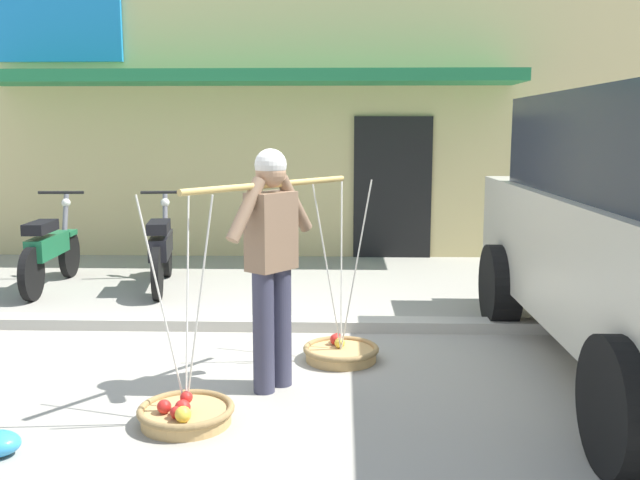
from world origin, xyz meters
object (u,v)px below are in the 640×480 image
(fruit_vendor, at_px, (272,253))
(fruit_basket_right_side, at_px, (341,351))
(fruit_basket_left_side, at_px, (186,412))
(motorcycle_nearest_shop, at_px, (50,250))
(motorcycle_second_in_row, at_px, (162,249))

(fruit_vendor, distance_m, fruit_basket_right_side, 1.20)
(fruit_vendor, xyz_separation_m, fruit_basket_right_side, (0.48, 0.63, -0.90))
(fruit_basket_left_side, relative_size, motorcycle_nearest_shop, 0.80)
(fruit_basket_right_side, distance_m, motorcycle_second_in_row, 3.28)
(fruit_basket_right_side, relative_size, motorcycle_nearest_shop, 0.80)
(fruit_basket_right_side, height_order, motorcycle_second_in_row, fruit_basket_right_side)
(fruit_vendor, bearing_deg, fruit_basket_left_side, -127.35)
(fruit_basket_left_side, distance_m, motorcycle_nearest_shop, 4.42)
(fruit_vendor, distance_m, motorcycle_second_in_row, 3.56)
(fruit_vendor, distance_m, fruit_basket_left_side, 1.20)
(fruit_basket_left_side, relative_size, motorcycle_second_in_row, 0.80)
(fruit_basket_left_side, xyz_separation_m, motorcycle_nearest_shop, (-2.38, 3.71, 0.38))
(fruit_basket_left_side, height_order, motorcycle_nearest_shop, fruit_basket_left_side)
(fruit_basket_right_side, relative_size, motorcycle_second_in_row, 0.80)
(motorcycle_nearest_shop, bearing_deg, motorcycle_second_in_row, 3.30)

